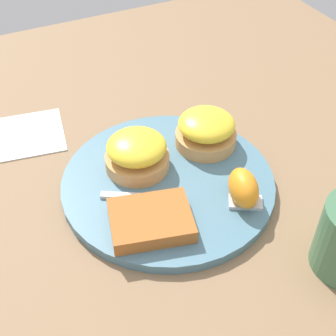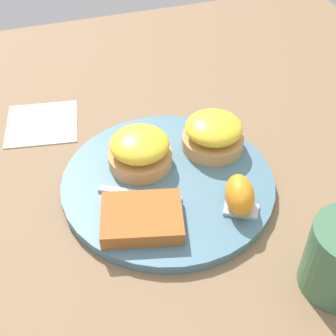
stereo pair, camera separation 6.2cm
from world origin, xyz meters
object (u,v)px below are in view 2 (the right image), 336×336
object	(u,v)px
sandwich_benedict_left	(213,134)
hashbrown_patty	(142,218)
sandwich_benedict_right	(140,150)
fork	(188,202)
orange_wedge	(240,195)

from	to	relation	value
sandwich_benedict_left	hashbrown_patty	bearing A→B (deg)	-141.64
sandwich_benedict_left	hashbrown_patty	xyz separation A→B (m)	(-0.14, -0.11, -0.01)
sandwich_benedict_right	hashbrown_patty	xyz separation A→B (m)	(-0.03, -0.11, -0.01)
hashbrown_patty	sandwich_benedict_right	bearing A→B (deg)	75.34
sandwich_benedict_right	fork	xyz separation A→B (m)	(0.04, -0.09, -0.02)
sandwich_benedict_left	sandwich_benedict_right	world-z (taller)	same
sandwich_benedict_left	sandwich_benedict_right	xyz separation A→B (m)	(-0.11, -0.00, 0.00)
sandwich_benedict_left	orange_wedge	size ratio (longest dim) A/B	1.48
sandwich_benedict_left	fork	size ratio (longest dim) A/B	0.47
sandwich_benedict_left	hashbrown_patty	size ratio (longest dim) A/B	0.90
sandwich_benedict_right	sandwich_benedict_left	bearing A→B (deg)	1.16
hashbrown_patty	orange_wedge	xyz separation A→B (m)	(0.12, -0.01, 0.01)
hashbrown_patty	fork	size ratio (longest dim) A/B	0.52
hashbrown_patty	fork	world-z (taller)	hashbrown_patty
sandwich_benedict_left	orange_wedge	bearing A→B (deg)	-96.60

